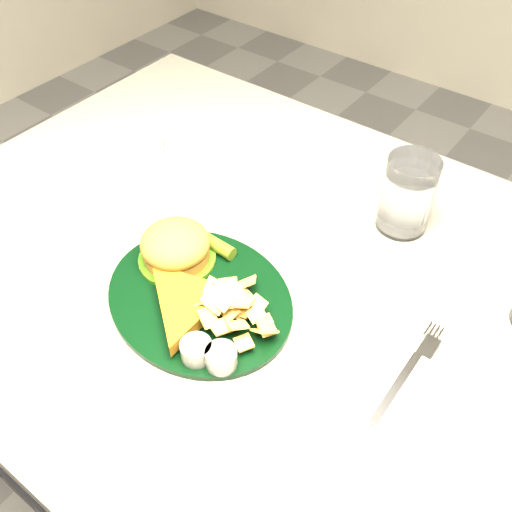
{
  "coord_description": "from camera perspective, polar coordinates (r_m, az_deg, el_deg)",
  "views": [
    {
      "loc": [
        0.28,
        -0.45,
        1.33
      ],
      "look_at": [
        -0.04,
        -0.03,
        0.8
      ],
      "focal_mm": 40.0,
      "sensor_mm": 36.0,
      "label": 1
    }
  ],
  "objects": [
    {
      "name": "table",
      "position": [
        1.09,
        2.7,
        -15.8
      ],
      "size": [
        1.2,
        0.8,
        0.75
      ],
      "primitive_type": null,
      "color": "gray",
      "rests_on": "ground"
    },
    {
      "name": "dinner_plate",
      "position": [
        0.74,
        -5.8,
        -2.84
      ],
      "size": [
        0.31,
        0.28,
        0.06
      ],
      "primitive_type": null,
      "rotation": [
        0.0,
        0.0,
        -0.22
      ],
      "color": "black",
      "rests_on": "table"
    },
    {
      "name": "ground",
      "position": [
        1.43,
        2.16,
        -23.06
      ],
      "size": [
        4.0,
        4.0,
        0.0
      ],
      "primitive_type": "plane",
      "color": "#9A9A9C",
      "rests_on": "ground"
    },
    {
      "name": "ramekin",
      "position": [
        1.03,
        -8.0,
        11.35
      ],
      "size": [
        0.04,
        0.04,
        0.03
      ],
      "primitive_type": "cylinder",
      "rotation": [
        0.0,
        0.0,
        -0.19
      ],
      "color": "white",
      "rests_on": "table"
    },
    {
      "name": "fork_napkin",
      "position": [
        0.7,
        14.18,
        -12.12
      ],
      "size": [
        0.12,
        0.15,
        0.01
      ],
      "primitive_type": null,
      "rotation": [
        0.0,
        0.0,
        0.01
      ],
      "color": "silver",
      "rests_on": "table"
    },
    {
      "name": "water_glass",
      "position": [
        0.86,
        14.91,
        5.96
      ],
      "size": [
        0.09,
        0.09,
        0.12
      ],
      "primitive_type": "cylinder",
      "rotation": [
        0.0,
        0.0,
        0.18
      ],
      "color": "white",
      "rests_on": "table"
    }
  ]
}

